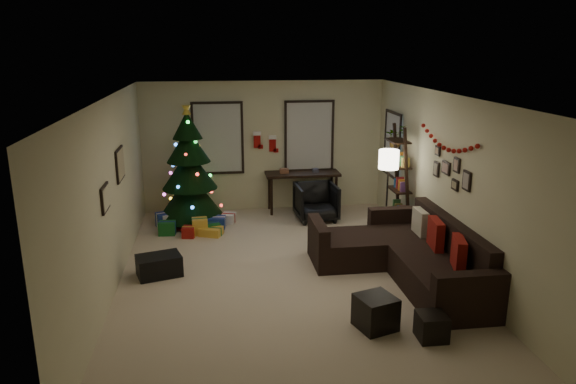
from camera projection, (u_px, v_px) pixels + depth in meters
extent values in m
plane|color=beige|center=(287.00, 275.00, 8.20)|extent=(7.00, 7.00, 0.00)
plane|color=white|center=(287.00, 97.00, 7.48)|extent=(7.00, 7.00, 0.00)
plane|color=beige|center=(264.00, 146.00, 11.18)|extent=(5.00, 0.00, 5.00)
plane|color=beige|center=(344.00, 298.00, 4.50)|extent=(5.00, 0.00, 5.00)
plane|color=beige|center=(110.00, 196.00, 7.51)|extent=(0.00, 7.00, 7.00)
plane|color=beige|center=(449.00, 184.00, 8.18)|extent=(0.00, 7.00, 7.00)
cube|color=#728CB2|center=(218.00, 138.00, 10.97)|extent=(0.94, 0.02, 1.35)
cube|color=beige|center=(218.00, 138.00, 10.97)|extent=(0.94, 0.03, 1.35)
cube|color=#728CB2|center=(309.00, 136.00, 11.23)|extent=(0.94, 0.02, 1.35)
cube|color=beige|center=(309.00, 136.00, 11.23)|extent=(0.94, 0.03, 1.35)
cube|color=#728CB2|center=(393.00, 144.00, 10.57)|extent=(0.05, 0.27, 1.17)
cube|color=beige|center=(393.00, 144.00, 10.57)|extent=(0.05, 0.45, 1.17)
cylinder|color=black|center=(192.00, 216.00, 10.57)|extent=(0.09, 0.09, 0.28)
cone|color=black|center=(191.00, 195.00, 10.46)|extent=(1.29, 1.29, 0.90)
cone|color=black|center=(189.00, 169.00, 10.32)|extent=(1.06, 1.06, 0.76)
cone|color=black|center=(188.00, 145.00, 10.19)|extent=(0.83, 0.83, 0.66)
cone|color=black|center=(187.00, 125.00, 10.09)|extent=(0.57, 0.57, 0.52)
cylinder|color=maroon|center=(192.00, 222.00, 10.60)|extent=(1.04, 1.04, 0.04)
cube|color=navy|center=(216.00, 222.00, 10.27)|extent=(0.35, 0.28, 0.22)
cube|color=gold|center=(200.00, 226.00, 9.94)|extent=(0.28, 0.25, 0.30)
cube|color=silver|center=(229.00, 218.00, 10.60)|extent=(0.25, 0.30, 0.18)
cube|color=#14591E|center=(167.00, 228.00, 9.91)|extent=(0.30, 0.22, 0.25)
cube|color=maroon|center=(189.00, 232.00, 9.78)|extent=(0.22, 0.22, 0.20)
cube|color=navy|center=(164.00, 220.00, 10.32)|extent=(0.26, 0.26, 0.28)
cube|color=gold|center=(211.00, 231.00, 9.89)|extent=(0.40, 0.30, 0.15)
cube|color=silver|center=(172.00, 220.00, 10.32)|extent=(0.36, 0.22, 0.27)
cube|color=#14591E|center=(211.00, 227.00, 10.07)|extent=(0.32, 0.29, 0.17)
cube|color=black|center=(425.00, 265.00, 8.00)|extent=(0.96, 2.56, 0.45)
cube|color=black|center=(452.00, 235.00, 7.93)|extent=(0.20, 2.56, 0.46)
cube|color=black|center=(469.00, 299.00, 6.65)|extent=(0.96, 0.20, 0.70)
cube|color=black|center=(395.00, 227.00, 9.28)|extent=(0.96, 0.20, 0.70)
cube|color=black|center=(351.00, 249.00, 8.63)|extent=(0.91, 0.96, 0.45)
cube|color=black|center=(318.00, 243.00, 8.53)|extent=(0.18, 0.96, 0.70)
cube|color=maroon|center=(458.00, 255.00, 7.29)|extent=(0.25, 0.50, 0.48)
cube|color=maroon|center=(436.00, 236.00, 8.03)|extent=(0.19, 0.50, 0.49)
cube|color=#BEB39A|center=(420.00, 223.00, 8.62)|extent=(0.13, 0.44, 0.44)
cube|color=black|center=(376.00, 312.00, 6.62)|extent=(0.55, 0.55, 0.42)
cube|color=black|center=(432.00, 327.00, 6.39)|extent=(0.35, 0.35, 0.32)
cube|color=black|center=(302.00, 174.00, 11.17)|extent=(1.54, 0.55, 0.05)
cylinder|color=black|center=(272.00, 197.00, 10.98)|extent=(0.05, 0.05, 0.77)
cylinder|color=black|center=(269.00, 191.00, 11.40)|extent=(0.05, 0.05, 0.77)
cylinder|color=black|center=(336.00, 195.00, 11.16)|extent=(0.05, 0.05, 0.77)
cylinder|color=black|center=(332.00, 189.00, 11.58)|extent=(0.05, 0.05, 0.77)
imported|color=black|center=(316.00, 202.00, 10.68)|extent=(0.77, 0.72, 0.75)
cube|color=black|center=(407.00, 184.00, 9.47)|extent=(0.05, 0.05, 2.03)
cube|color=black|center=(397.00, 177.00, 9.98)|extent=(0.05, 0.05, 2.03)
cube|color=black|center=(398.00, 213.00, 9.89)|extent=(0.30, 0.57, 0.03)
cube|color=black|center=(399.00, 190.00, 9.77)|extent=(0.30, 0.57, 0.03)
cube|color=black|center=(401.00, 166.00, 9.65)|extent=(0.30, 0.57, 0.03)
cube|color=black|center=(402.00, 141.00, 9.53)|extent=(0.30, 0.57, 0.03)
imported|color=#4C4C4C|center=(396.00, 133.00, 9.89)|extent=(0.62, 0.60, 0.53)
cylinder|color=black|center=(385.00, 239.00, 9.64)|extent=(0.29, 0.29, 0.03)
cylinder|color=black|center=(387.00, 202.00, 9.45)|extent=(0.03, 0.03, 1.39)
cylinder|color=white|center=(389.00, 159.00, 9.25)|extent=(0.35, 0.35, 0.33)
cube|color=black|center=(120.00, 164.00, 8.24)|extent=(0.04, 0.60, 0.50)
cube|color=tan|center=(120.00, 164.00, 8.24)|extent=(0.01, 0.54, 0.45)
cube|color=black|center=(105.00, 198.00, 7.04)|extent=(0.04, 0.45, 0.35)
cube|color=beige|center=(105.00, 198.00, 7.04)|extent=(0.01, 0.41, 0.31)
cube|color=black|center=(467.00, 181.00, 7.55)|extent=(0.03, 0.22, 0.28)
cube|color=black|center=(457.00, 165.00, 7.84)|extent=(0.03, 0.18, 0.22)
cube|color=black|center=(455.00, 185.00, 7.92)|extent=(0.03, 0.20, 0.16)
cube|color=black|center=(446.00, 168.00, 8.21)|extent=(0.03, 0.26, 0.20)
cube|color=black|center=(436.00, 169.00, 8.57)|extent=(0.03, 0.18, 0.24)
cube|color=black|center=(438.00, 151.00, 8.49)|extent=(0.03, 0.16, 0.16)
cube|color=#990F0C|center=(257.00, 141.00, 11.03)|extent=(0.14, 0.04, 0.30)
cube|color=white|center=(257.00, 133.00, 10.99)|extent=(0.16, 0.05, 0.08)
cube|color=#990F0C|center=(261.00, 147.00, 11.07)|extent=(0.10, 0.04, 0.08)
cube|color=#990F0C|center=(273.00, 144.00, 11.18)|extent=(0.14, 0.04, 0.30)
cube|color=white|center=(272.00, 137.00, 11.14)|extent=(0.16, 0.05, 0.08)
cube|color=#990F0C|center=(276.00, 150.00, 11.23)|extent=(0.10, 0.04, 0.08)
cube|color=black|center=(159.00, 266.00, 8.14)|extent=(0.74, 0.59, 0.32)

